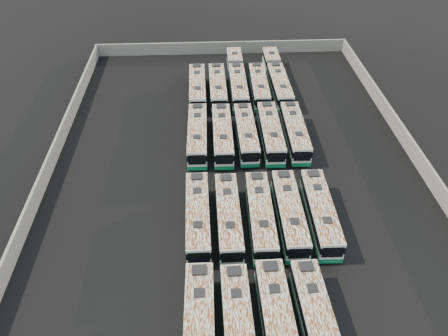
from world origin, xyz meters
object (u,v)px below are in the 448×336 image
at_px(bus_midfront_far_right, 320,213).
at_px(bus_back_right, 259,87).
at_px(bus_midfront_left, 229,217).
at_px(bus_midback_right, 271,133).
at_px(bus_front_center, 278,325).
at_px(bus_midback_left, 222,135).
at_px(bus_front_far_left, 200,330).
at_px(bus_back_left, 218,88).
at_px(bus_midback_far_left, 198,135).
at_px(bus_midfront_far_left, 198,217).
at_px(bus_front_left, 238,329).
at_px(bus_midback_center, 246,133).
at_px(bus_back_center, 237,78).
at_px(bus_back_far_left, 197,88).
at_px(bus_midfront_right, 289,214).
at_px(bus_midfront_center, 261,216).
at_px(bus_midback_far_right, 295,132).
at_px(bus_back_far_right, 277,77).
at_px(bus_front_right, 317,324).

xyz_separation_m(bus_midfront_far_right, bus_back_right, (-3.19, 27.46, 0.00)).
bearing_deg(bus_midfront_left, bus_midback_right, 66.76).
relative_size(bus_front_center, bus_midback_left, 1.01).
height_order(bus_front_far_left, bus_back_left, bus_front_far_left).
xyz_separation_m(bus_front_center, bus_midback_far_left, (-6.31, 27.47, 0.00)).
height_order(bus_midfront_far_left, bus_midfront_left, bus_midfront_far_left).
height_order(bus_front_far_left, bus_midback_far_left, bus_front_far_left).
relative_size(bus_front_left, bus_front_center, 0.97).
xyz_separation_m(bus_midback_far_left, bus_midback_center, (6.29, 0.05, -0.05)).
bearing_deg(bus_back_center, bus_front_left, -93.68).
relative_size(bus_front_center, bus_back_far_left, 1.00).
bearing_deg(bus_midfront_right, bus_back_center, 96.45).
bearing_deg(bus_back_center, bus_midback_far_left, -111.49).
bearing_deg(bus_midfront_far_right, bus_midback_center, 114.26).
bearing_deg(bus_back_far_left, bus_midfront_right, -71.41).
relative_size(bus_midfront_right, bus_midback_center, 1.01).
bearing_deg(bus_midfront_center, bus_front_far_left, -115.76).
bearing_deg(bus_front_far_left, bus_back_far_left, 90.85).
height_order(bus_midback_center, bus_midback_far_right, bus_midback_far_right).
bearing_deg(bus_midfront_left, bus_midback_far_left, 101.41).
bearing_deg(bus_front_center, bus_midfront_left, 103.86).
bearing_deg(bus_midback_right, bus_midback_far_right, 0.93).
bearing_deg(bus_midfront_right, bus_front_far_left, -125.89).
distance_m(bus_front_far_left, bus_midback_left, 27.62).
relative_size(bus_midfront_right, bus_back_far_right, 0.64).
relative_size(bus_midback_far_right, bus_back_far_left, 0.99).
relative_size(bus_midfront_right, bus_back_right, 1.00).
xyz_separation_m(bus_midback_far_left, bus_midback_left, (3.21, -0.14, -0.01)).
bearing_deg(bus_back_right, bus_back_center, 137.92).
bearing_deg(bus_midfront_far_left, bus_midfront_left, -4.39).
distance_m(bus_midfront_left, bus_back_center, 30.73).
bearing_deg(bus_front_right, bus_midback_center, 95.21).
relative_size(bus_midfront_far_left, bus_back_left, 0.99).
distance_m(bus_front_center, bus_midfront_center, 12.42).
xyz_separation_m(bus_midfront_left, bus_midfront_right, (6.32, 0.16, 0.01)).
height_order(bus_midback_far_left, bus_back_far_left, bus_midback_far_left).
height_order(bus_front_left, bus_back_right, bus_back_right).
bearing_deg(bus_midback_far_left, bus_midfront_center, -66.11).
bearing_deg(bus_midfront_center, bus_midback_right, 79.54).
distance_m(bus_midback_far_left, bus_back_far_right, 19.90).
distance_m(bus_front_left, bus_back_far_left, 40.17).
bearing_deg(bus_front_left, bus_midback_far_left, 96.04).
xyz_separation_m(bus_midback_far_left, bus_back_far_right, (12.57, 15.42, -0.03)).
distance_m(bus_front_right, bus_back_center, 43.14).
bearing_deg(bus_back_right, bus_midback_far_left, -125.61).
height_order(bus_midfront_center, bus_back_far_left, bus_back_far_left).
bearing_deg(bus_midback_far_right, bus_back_center, 113.43).
distance_m(bus_midfront_left, bus_back_far_left, 27.66).
relative_size(bus_midfront_left, bus_midfront_center, 0.99).
xyz_separation_m(bus_midfront_left, bus_back_far_right, (9.49, 30.45, 0.03)).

